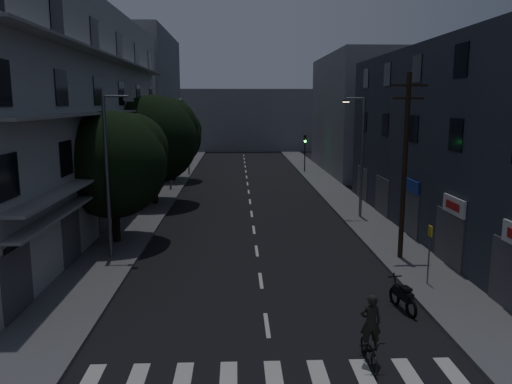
{
  "coord_description": "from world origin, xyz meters",
  "views": [
    {
      "loc": [
        -1.02,
        -14.46,
        7.71
      ],
      "look_at": [
        0.0,
        12.0,
        3.0
      ],
      "focal_mm": 35.0,
      "sensor_mm": 36.0,
      "label": 1
    }
  ],
  "objects": [
    {
      "name": "utility_pole",
      "position": [
        7.1,
        9.2,
        4.87
      ],
      "size": [
        1.8,
        0.24,
        9.0
      ],
      "color": "black",
      "rests_on": "sidewalk_right"
    },
    {
      "name": "building_left",
      "position": [
        -11.98,
        18.0,
        6.99
      ],
      "size": [
        7.0,
        36.0,
        14.0
      ],
      "color": "#A7A7A2",
      "rests_on": "ground"
    },
    {
      "name": "building_far_right",
      "position": [
        12.0,
        42.0,
        6.5
      ],
      "size": [
        6.0,
        20.0,
        13.0
      ],
      "primitive_type": "cube",
      "color": "slate",
      "rests_on": "ground"
    },
    {
      "name": "traffic_signal_far_left",
      "position": [
        -6.27,
        39.86,
        3.1
      ],
      "size": [
        0.28,
        0.37,
        4.1
      ],
      "color": "black",
      "rests_on": "sidewalk_left"
    },
    {
      "name": "tree_far",
      "position": [
        -7.33,
        35.39,
        4.57
      ],
      "size": [
        5.71,
        5.71,
        7.06
      ],
      "color": "black",
      "rests_on": "sidewalk_left"
    },
    {
      "name": "street_lamp_right",
      "position": [
        7.21,
        18.33,
        4.6
      ],
      "size": [
        1.51,
        0.25,
        8.0
      ],
      "color": "slate",
      "rests_on": "sidewalk_right"
    },
    {
      "name": "sidewalk_right",
      "position": [
        7.5,
        25.0,
        0.07
      ],
      "size": [
        3.0,
        90.0,
        0.15
      ],
      "primitive_type": "cube",
      "color": "#565659",
      "rests_on": "ground"
    },
    {
      "name": "lane_markings",
      "position": [
        0.0,
        31.25,
        0.01
      ],
      "size": [
        0.15,
        60.5,
        0.01
      ],
      "color": "beige",
      "rests_on": "ground"
    },
    {
      "name": "traffic_signal_far_right",
      "position": [
        6.64,
        41.27,
        3.1
      ],
      "size": [
        0.28,
        0.37,
        4.1
      ],
      "color": "black",
      "rests_on": "sidewalk_right"
    },
    {
      "name": "sidewalk_left",
      "position": [
        -7.5,
        25.0,
        0.07
      ],
      "size": [
        3.0,
        90.0,
        0.15
      ],
      "primitive_type": "cube",
      "color": "#565659",
      "rests_on": "ground"
    },
    {
      "name": "street_lamp_left_far",
      "position": [
        -6.97,
        30.79,
        4.6
      ],
      "size": [
        1.51,
        0.25,
        8.0
      ],
      "color": "slate",
      "rests_on": "sidewalk_left"
    },
    {
      "name": "motorcycle",
      "position": [
        5.2,
        3.1,
        0.51
      ],
      "size": [
        0.65,
        1.98,
        1.28
      ],
      "rotation": [
        0.0,
        0.0,
        0.19
      ],
      "color": "black",
      "rests_on": "ground"
    },
    {
      "name": "building_right",
      "position": [
        11.99,
        14.0,
        5.5
      ],
      "size": [
        6.19,
        28.0,
        11.0
      ],
      "color": "#282B36",
      "rests_on": "ground"
    },
    {
      "name": "building_far_end",
      "position": [
        0.0,
        70.0,
        5.0
      ],
      "size": [
        24.0,
        8.0,
        10.0
      ],
      "primitive_type": "cube",
      "color": "slate",
      "rests_on": "ground"
    },
    {
      "name": "ground",
      "position": [
        0.0,
        25.0,
        0.0
      ],
      "size": [
        160.0,
        160.0,
        0.0
      ],
      "primitive_type": "plane",
      "color": "black",
      "rests_on": "ground"
    },
    {
      "name": "cyclist",
      "position": [
        2.9,
        -0.78,
        0.74
      ],
      "size": [
        0.65,
        1.75,
        2.21
      ],
      "rotation": [
        0.0,
        0.0,
        0.02
      ],
      "color": "black",
      "rests_on": "ground"
    },
    {
      "name": "tree_near",
      "position": [
        -7.69,
        12.77,
        4.66
      ],
      "size": [
        5.85,
        5.85,
        7.21
      ],
      "color": "black",
      "rests_on": "sidewalk_left"
    },
    {
      "name": "street_lamp_left_near",
      "position": [
        -7.2,
        9.73,
        4.6
      ],
      "size": [
        1.51,
        0.25,
        8.0
      ],
      "color": "slate",
      "rests_on": "sidewalk_left"
    },
    {
      "name": "building_far_left",
      "position": [
        -12.0,
        48.0,
        8.0
      ],
      "size": [
        6.0,
        20.0,
        16.0
      ],
      "primitive_type": "cube",
      "color": "slate",
      "rests_on": "ground"
    },
    {
      "name": "tree_mid",
      "position": [
        -7.24,
        23.51,
        5.28
      ],
      "size": [
        6.68,
        6.68,
        8.22
      ],
      "color": "black",
      "rests_on": "sidewalk_left"
    },
    {
      "name": "bus_stop_sign",
      "position": [
        7.05,
        5.47,
        1.89
      ],
      "size": [
        0.06,
        0.35,
        2.52
      ],
      "color": "#595B60",
      "rests_on": "sidewalk_right"
    }
  ]
}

